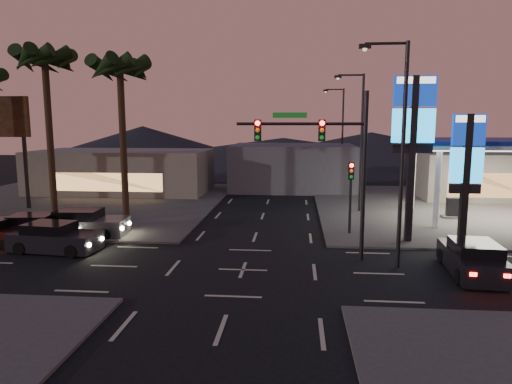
# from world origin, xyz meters

# --- Properties ---
(ground) EXTENTS (140.00, 140.00, 0.00)m
(ground) POSITION_xyz_m (0.00, 0.00, 0.00)
(ground) COLOR black
(ground) RESTS_ON ground
(corner_lot_ne) EXTENTS (24.00, 24.00, 0.12)m
(corner_lot_ne) POSITION_xyz_m (16.00, 16.00, 0.06)
(corner_lot_ne) COLOR #47443F
(corner_lot_ne) RESTS_ON ground
(corner_lot_nw) EXTENTS (24.00, 24.00, 0.12)m
(corner_lot_nw) POSITION_xyz_m (-16.00, 16.00, 0.06)
(corner_lot_nw) COLOR #47443F
(corner_lot_nw) RESTS_ON ground
(gas_station) EXTENTS (12.20, 8.20, 5.47)m
(gas_station) POSITION_xyz_m (16.00, 12.00, 5.08)
(gas_station) COLOR silver
(gas_station) RESTS_ON ground
(convenience_store) EXTENTS (10.00, 6.00, 4.00)m
(convenience_store) POSITION_xyz_m (18.00, 21.00, 2.00)
(convenience_store) COLOR #726B5B
(convenience_store) RESTS_ON ground
(pylon_sign_tall) EXTENTS (2.20, 0.35, 9.00)m
(pylon_sign_tall) POSITION_xyz_m (8.50, 5.50, 6.39)
(pylon_sign_tall) COLOR black
(pylon_sign_tall) RESTS_ON ground
(pylon_sign_short) EXTENTS (1.60, 0.35, 7.00)m
(pylon_sign_short) POSITION_xyz_m (11.00, 4.50, 4.66)
(pylon_sign_short) COLOR black
(pylon_sign_short) RESTS_ON ground
(traffic_signal_mast) EXTENTS (6.10, 0.39, 8.00)m
(traffic_signal_mast) POSITION_xyz_m (3.76, 1.99, 5.23)
(traffic_signal_mast) COLOR black
(traffic_signal_mast) RESTS_ON ground
(pedestal_signal) EXTENTS (0.32, 0.39, 4.30)m
(pedestal_signal) POSITION_xyz_m (5.50, 6.98, 2.92)
(pedestal_signal) COLOR black
(pedestal_signal) RESTS_ON ground
(streetlight_near) EXTENTS (2.14, 0.25, 10.00)m
(streetlight_near) POSITION_xyz_m (6.79, 1.00, 5.72)
(streetlight_near) COLOR black
(streetlight_near) RESTS_ON ground
(streetlight_mid) EXTENTS (2.14, 0.25, 10.00)m
(streetlight_mid) POSITION_xyz_m (6.79, 14.00, 5.72)
(streetlight_mid) COLOR black
(streetlight_mid) RESTS_ON ground
(streetlight_far) EXTENTS (2.14, 0.25, 10.00)m
(streetlight_far) POSITION_xyz_m (6.79, 28.00, 5.72)
(streetlight_far) COLOR black
(streetlight_far) RESTS_ON ground
(palm_a) EXTENTS (4.41, 4.41, 10.86)m
(palm_a) POSITION_xyz_m (-9.00, 9.50, 9.43)
(palm_a) COLOR black
(palm_a) RESTS_ON ground
(palm_b) EXTENTS (4.41, 4.41, 11.46)m
(palm_b) POSITION_xyz_m (-14.00, 9.50, 9.97)
(palm_b) COLOR black
(palm_b) RESTS_ON ground
(building_far_west) EXTENTS (16.00, 8.00, 4.00)m
(building_far_west) POSITION_xyz_m (-14.00, 22.00, 2.00)
(building_far_west) COLOR #726B5B
(building_far_west) RESTS_ON ground
(building_far_mid) EXTENTS (12.00, 9.00, 4.40)m
(building_far_mid) POSITION_xyz_m (2.00, 26.00, 2.20)
(building_far_mid) COLOR #4C4C51
(building_far_mid) RESTS_ON ground
(hill_left) EXTENTS (40.00, 40.00, 6.00)m
(hill_left) POSITION_xyz_m (-25.00, 60.00, 3.00)
(hill_left) COLOR black
(hill_left) RESTS_ON ground
(hill_right) EXTENTS (50.00, 50.00, 5.00)m
(hill_right) POSITION_xyz_m (15.00, 60.00, 2.50)
(hill_right) COLOR black
(hill_right) RESTS_ON ground
(hill_center) EXTENTS (60.00, 60.00, 4.00)m
(hill_center) POSITION_xyz_m (0.00, 60.00, 2.00)
(hill_center) COLOR black
(hill_center) RESTS_ON ground
(car_lane_a_front) EXTENTS (4.73, 2.32, 1.50)m
(car_lane_a_front) POSITION_xyz_m (-9.98, 2.12, 0.69)
(car_lane_a_front) COLOR black
(car_lane_a_front) RESTS_ON ground
(car_lane_b_front) EXTENTS (4.99, 2.27, 1.60)m
(car_lane_b_front) POSITION_xyz_m (-9.90, 5.24, 0.74)
(car_lane_b_front) COLOR #5F5F62
(car_lane_b_front) RESTS_ON ground
(car_lane_b_mid) EXTENTS (4.63, 2.29, 1.46)m
(car_lane_b_mid) POSITION_xyz_m (-12.18, 4.26, 0.68)
(car_lane_b_mid) COLOR black
(car_lane_b_mid) RESTS_ON ground
(suv_station) EXTENTS (2.23, 4.68, 1.52)m
(suv_station) POSITION_xyz_m (10.00, 0.24, 0.71)
(suv_station) COLOR black
(suv_station) RESTS_ON ground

